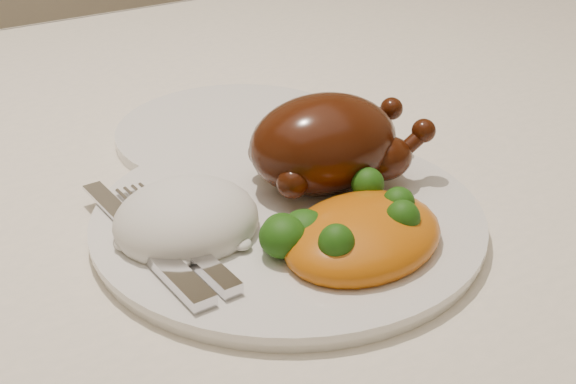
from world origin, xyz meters
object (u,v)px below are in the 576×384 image
roast_chicken (328,143)px  side_plate (237,132)px  dining_table (108,281)px  dinner_plate (288,221)px

roast_chicken → side_plate: bearing=99.6°
side_plate → roast_chicken: size_ratio=1.47×
side_plate → roast_chicken: 0.16m
dining_table → side_plate: bearing=8.6°
dining_table → roast_chicken: 0.26m
dinner_plate → dining_table: bearing=124.9°
dining_table → roast_chicken: bearing=-38.3°
dinner_plate → roast_chicken: size_ratio=1.89×
dining_table → side_plate: (0.16, 0.02, 0.11)m
dinner_plate → side_plate: (0.05, 0.18, -0.00)m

